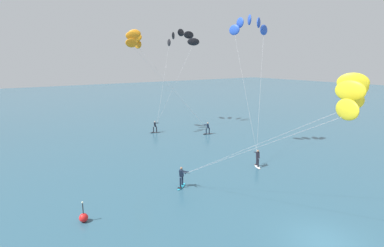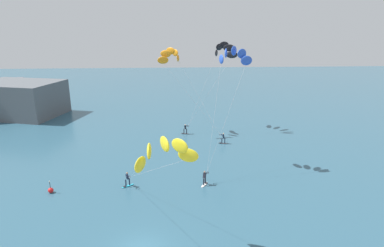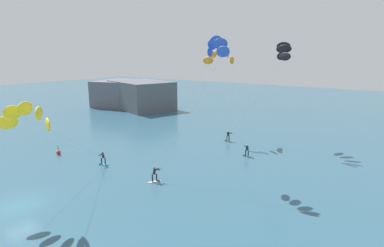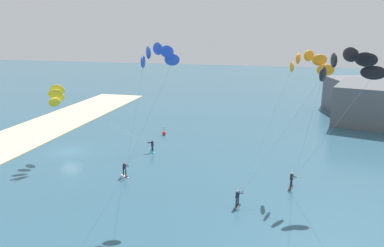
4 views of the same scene
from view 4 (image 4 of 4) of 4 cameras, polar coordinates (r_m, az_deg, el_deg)
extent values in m
plane|color=#2D566B|center=(51.47, -18.69, -4.16)|extent=(240.00, 240.00, 0.00)
cube|color=beige|center=(57.59, -27.53, -3.01)|extent=(80.00, 10.65, 0.16)
ellipsoid|color=white|center=(41.57, -10.48, -8.09)|extent=(1.06, 1.48, 0.08)
cube|color=black|center=(41.24, -10.15, -8.18)|extent=(0.39, 0.39, 0.02)
cylinder|color=black|center=(41.57, -10.69, -7.45)|extent=(0.14, 0.14, 0.78)
cylinder|color=black|center=(41.24, -10.33, -7.62)|extent=(0.14, 0.14, 0.78)
cube|color=black|center=(41.15, -10.56, -6.65)|extent=(0.42, 0.43, 0.63)
sphere|color=#9E7051|center=(41.00, -10.59, -6.10)|extent=(0.20, 0.20, 0.20)
cylinder|color=black|center=(40.66, -10.16, -6.67)|extent=(0.34, 0.47, 0.03)
cylinder|color=black|center=(40.92, -10.24, -6.49)|extent=(0.22, 0.61, 0.15)
cylinder|color=black|center=(40.81, -10.50, -6.56)|extent=(0.55, 0.41, 0.15)
ellipsoid|color=blue|center=(31.95, -7.68, 9.56)|extent=(1.42, 0.56, 1.10)
ellipsoid|color=blue|center=(32.22, -6.84, 10.97)|extent=(1.34, 1.02, 1.10)
ellipsoid|color=blue|center=(32.79, -5.39, 11.58)|extent=(1.05, 1.32, 1.10)
ellipsoid|color=blue|center=(33.41, -3.96, 11.17)|extent=(0.60, 1.42, 1.10)
ellipsoid|color=blue|center=(33.83, -3.14, 9.95)|extent=(0.56, 1.42, 1.10)
cylinder|color=#B2B2B7|center=(35.97, -9.06, 0.23)|extent=(4.85, 4.20, 11.58)
cylinder|color=#B2B2B7|center=(36.82, -6.98, 0.65)|extent=(2.22, 6.01, 11.58)
ellipsoid|color=#23ADD1|center=(48.81, -6.20, -4.41)|extent=(1.42, 1.18, 0.08)
cube|color=black|center=(49.17, -6.34, -4.21)|extent=(0.40, 0.40, 0.02)
cylinder|color=#192338|center=(48.47, -6.14, -4.01)|extent=(0.14, 0.14, 0.78)
cylinder|color=#192338|center=(48.87, -6.29, -3.86)|extent=(0.14, 0.14, 0.78)
cube|color=#192338|center=(48.45, -6.23, -3.16)|extent=(0.44, 0.43, 0.63)
sphere|color=#9E7051|center=(48.33, -6.25, -2.69)|extent=(0.20, 0.20, 0.20)
cylinder|color=black|center=(48.39, -6.89, -3.02)|extent=(0.24, 0.52, 0.03)
cylinder|color=#192338|center=(48.28, -6.56, -3.02)|extent=(0.49, 0.49, 0.15)
cylinder|color=#192338|center=(48.49, -6.57, -2.94)|extent=(0.10, 0.60, 0.15)
ellipsoid|color=yellow|center=(49.54, -19.89, 4.03)|extent=(0.91, 1.64, 1.10)
ellipsoid|color=yellow|center=(48.72, -20.12, 4.90)|extent=(0.34, 1.64, 1.10)
ellipsoid|color=yellow|center=(47.52, -20.41, 5.06)|extent=(0.94, 1.63, 1.10)
ellipsoid|color=yellow|center=(46.42, -20.64, 4.40)|extent=(1.40, 1.38, 1.10)
ellipsoid|color=yellow|center=(45.90, -20.70, 3.16)|extent=(1.64, 0.91, 1.10)
cylinder|color=#B2B2B7|center=(48.59, -13.45, 0.38)|extent=(2.54, 10.73, 5.93)
cylinder|color=#B2B2B7|center=(46.77, -13.60, -0.19)|extent=(6.01, 9.26, 5.93)
ellipsoid|color=#333338|center=(34.70, 7.06, -12.76)|extent=(1.54, 0.76, 0.08)
cube|color=black|center=(35.02, 7.34, -12.41)|extent=(0.35, 0.35, 0.02)
cylinder|color=#192338|center=(34.32, 6.94, -12.28)|extent=(0.14, 0.14, 0.78)
cylinder|color=#192338|center=(34.69, 7.23, -11.98)|extent=(0.14, 0.14, 0.78)
cube|color=#192338|center=(34.20, 7.12, -11.10)|extent=(0.39, 0.38, 0.63)
sphere|color=tan|center=(34.02, 7.15, -10.46)|extent=(0.20, 0.20, 0.20)
cylinder|color=black|center=(34.50, 7.78, -10.60)|extent=(0.46, 0.35, 0.03)
cylinder|color=#192338|center=(34.37, 7.32, -10.63)|extent=(0.60, 0.24, 0.15)
cylinder|color=#192338|center=(34.24, 7.59, -10.75)|extent=(0.39, 0.56, 0.15)
ellipsoid|color=orange|center=(37.62, 20.17, 7.86)|extent=(0.55, 1.71, 1.10)
ellipsoid|color=orange|center=(37.90, 19.36, 9.36)|extent=(1.13, 1.61, 1.10)
ellipsoid|color=orange|center=(38.52, 17.85, 10.09)|extent=(1.53, 1.26, 1.10)
ellipsoid|color=orange|center=(39.22, 16.30, 9.76)|extent=(1.71, 0.73, 1.10)
ellipsoid|color=orange|center=(39.71, 15.36, 8.56)|extent=(1.71, 0.55, 1.10)
cylinder|color=#B2B2B7|center=(35.43, 14.25, -1.21)|extent=(6.13, 7.03, 10.47)
cylinder|color=#B2B2B7|center=(36.55, 11.83, -0.57)|extent=(8.45, 3.94, 10.47)
ellipsoid|color=#333338|center=(39.58, 15.22, -9.58)|extent=(1.54, 0.71, 0.08)
cube|color=black|center=(39.93, 15.36, -9.29)|extent=(0.34, 0.35, 0.02)
cylinder|color=black|center=(39.21, 15.19, -9.13)|extent=(0.14, 0.14, 0.78)
cylinder|color=black|center=(39.61, 15.33, -8.89)|extent=(0.14, 0.14, 0.78)
cube|color=black|center=(39.14, 15.33, -8.09)|extent=(0.38, 0.37, 0.63)
sphere|color=beige|center=(38.98, 15.37, -7.52)|extent=(0.20, 0.20, 0.20)
cylinder|color=black|center=(38.64, 15.73, -8.18)|extent=(0.51, 0.27, 0.03)
cylinder|color=black|center=(38.90, 15.68, -7.97)|extent=(0.47, 0.51, 0.15)
cylinder|color=black|center=(38.80, 15.39, -8.01)|extent=(0.61, 0.14, 0.15)
ellipsoid|color=black|center=(29.01, 19.81, 7.28)|extent=(1.88, 0.90, 1.10)
ellipsoid|color=black|center=(29.35, 21.32, 9.22)|extent=(1.90, 0.45, 1.10)
ellipsoid|color=black|center=(30.09, 23.58, 9.87)|extent=(1.82, 1.12, 1.10)
ellipsoid|color=black|center=(30.94, 25.57, 9.03)|extent=(1.47, 1.63, 1.10)
ellipsoid|color=black|center=(31.53, 26.51, 7.14)|extent=(0.90, 1.88, 1.10)
cylinder|color=#B2B2B7|center=(33.54, 17.46, -1.80)|extent=(7.04, 1.10, 11.06)
cylinder|color=#B2B2B7|center=(34.66, 20.56, -1.55)|extent=(5.12, 4.97, 11.06)
sphere|color=red|center=(56.20, -4.39, -1.52)|extent=(0.56, 0.56, 0.56)
cylinder|color=#262628|center=(56.03, -4.40, -0.90)|extent=(0.06, 0.06, 0.70)
sphere|color=#F2F2CC|center=(55.92, -4.41, -0.50)|extent=(0.12, 0.12, 0.12)
cube|color=slate|center=(77.81, 25.57, 3.88)|extent=(15.15, 15.14, 6.47)
cube|color=#565B60|center=(71.23, 26.19, 3.00)|extent=(17.68, 14.50, 6.65)
cube|color=slate|center=(79.88, 26.96, 2.75)|extent=(16.31, 6.61, 3.15)
camera|label=1|loc=(66.03, -18.66, 8.76)|focal=28.34mm
camera|label=2|loc=(61.51, -38.98, 12.34)|focal=29.97mm
camera|label=3|loc=(40.88, -55.95, 3.85)|focal=28.93mm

